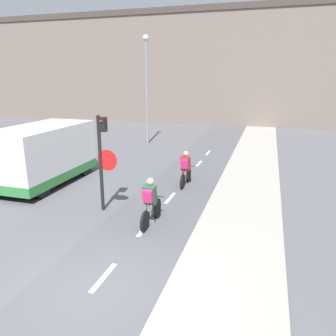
{
  "coord_description": "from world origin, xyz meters",
  "views": [
    {
      "loc": [
        3.13,
        -4.97,
        4.19
      ],
      "look_at": [
        0.0,
        5.24,
        1.2
      ],
      "focal_mm": 35.0,
      "sensor_mm": 36.0,
      "label": 1
    }
  ],
  "objects_px": {
    "street_lamp_far": "(146,79)",
    "cyclist_near": "(150,202)",
    "cyclist_far": "(185,169)",
    "van": "(43,156)",
    "traffic_light_pole": "(102,153)"
  },
  "relations": [
    {
      "from": "traffic_light_pole",
      "to": "cyclist_far",
      "type": "xyz_separation_m",
      "value": [
        1.87,
        3.18,
        -1.21
      ]
    },
    {
      "from": "van",
      "to": "street_lamp_far",
      "type": "bearing_deg",
      "value": 83.07
    },
    {
      "from": "cyclist_near",
      "to": "cyclist_far",
      "type": "bearing_deg",
      "value": 88.54
    },
    {
      "from": "traffic_light_pole",
      "to": "van",
      "type": "distance_m",
      "value": 4.15
    },
    {
      "from": "traffic_light_pole",
      "to": "cyclist_near",
      "type": "relative_size",
      "value": 1.88
    },
    {
      "from": "traffic_light_pole",
      "to": "van",
      "type": "height_order",
      "value": "traffic_light_pole"
    },
    {
      "from": "traffic_light_pole",
      "to": "street_lamp_far",
      "type": "bearing_deg",
      "value": 103.38
    },
    {
      "from": "cyclist_near",
      "to": "van",
      "type": "distance_m",
      "value": 5.96
    },
    {
      "from": "cyclist_far",
      "to": "van",
      "type": "bearing_deg",
      "value": -166.23
    },
    {
      "from": "cyclist_near",
      "to": "cyclist_far",
      "type": "height_order",
      "value": "cyclist_near"
    },
    {
      "from": "traffic_light_pole",
      "to": "cyclist_far",
      "type": "distance_m",
      "value": 3.89
    },
    {
      "from": "traffic_light_pole",
      "to": "street_lamp_far",
      "type": "xyz_separation_m",
      "value": [
        -2.56,
        10.76,
        2.15
      ]
    },
    {
      "from": "traffic_light_pole",
      "to": "cyclist_far",
      "type": "relative_size",
      "value": 1.93
    },
    {
      "from": "cyclist_near",
      "to": "van",
      "type": "bearing_deg",
      "value": 155.9
    },
    {
      "from": "street_lamp_far",
      "to": "cyclist_near",
      "type": "relative_size",
      "value": 4.05
    }
  ]
}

